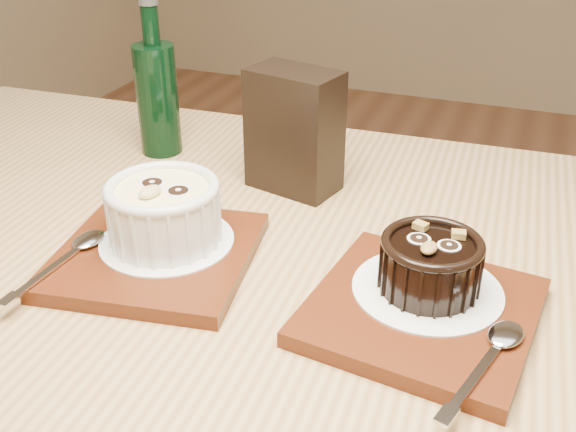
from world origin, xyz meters
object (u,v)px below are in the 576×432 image
Objects in this scene: ramekin_white at (164,209)px; green_bottle at (157,95)px; tray_left at (156,255)px; ramekin_dark at (431,262)px; condiment_stand at (294,131)px; tray_right at (421,312)px; table at (252,357)px.

green_bottle is at bearing 132.41° from ramekin_white.
ramekin_dark reaches higher than tray_left.
green_bottle is at bearing 156.22° from ramekin_dark.
tray_left is 2.07× the size of ramekin_dark.
ramekin_dark is (0.25, 0.01, -0.01)m from ramekin_white.
condiment_stand is (0.07, 0.20, 0.06)m from tray_left.
ramekin_white is at bearing -58.57° from green_bottle.
tray_right is 0.28m from condiment_stand.
ramekin_white is 0.55× the size of green_bottle.
green_bottle reaches higher than table.
tray_right is at bearing 0.60° from tray_left.
ramekin_white is 0.26m from green_bottle.
condiment_stand is (-0.19, 0.18, 0.03)m from ramekin_dark.
tray_left is 0.22m from condiment_stand.
tray_left is at bearing -93.26° from ramekin_white.
tray_left is at bearing -179.40° from tray_right.
condiment_stand is 0.71× the size of green_bottle.
tray_right is 0.04m from ramekin_dark.
condiment_stand is at bearing 82.07° from ramekin_white.
ramekin_white reaches higher than tray_left.
ramekin_white is at bearing 171.02° from table.
ramekin_dark reaches higher than tray_right.
ramekin_dark is (0.16, 0.02, 0.13)m from table.
green_bottle reaches higher than tray_right.
tray_left is 0.92× the size of green_bottle.
ramekin_dark is at bearing 13.01° from ramekin_white.
table is at bearing 2.00° from ramekin_white.
tray_left is at bearing -179.39° from table.
ramekin_white is 0.26m from tray_right.
table is 11.34× the size of ramekin_white.
ramekin_dark is 0.62× the size of condiment_stand.
green_bottle reaches higher than condiment_stand.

